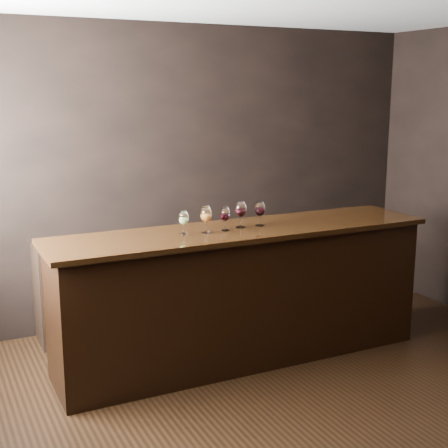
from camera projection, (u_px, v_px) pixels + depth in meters
name	position (u px, v px, depth m)	size (l,w,h in m)	color
ground	(312.00, 411.00, 4.35)	(5.00, 5.00, 0.00)	black
room_shell	(280.00, 151.00, 3.96)	(5.02, 4.52, 2.81)	black
bar_counter	(242.00, 297.00, 5.11)	(3.05, 0.66, 1.07)	black
bar_top	(242.00, 231.00, 4.99)	(3.16, 0.73, 0.04)	black
back_bar_shelf	(168.00, 279.00, 5.92)	(2.43, 0.40, 0.88)	black
glass_white	(184.00, 219.00, 4.76)	(0.08, 0.08, 0.18)	white
glass_amber	(206.00, 215.00, 4.79)	(0.09, 0.09, 0.21)	white
glass_red_a	(225.00, 215.00, 4.88)	(0.08, 0.08, 0.19)	white
glass_red_b	(241.00, 210.00, 4.99)	(0.09, 0.09, 0.21)	white
glass_red_c	(260.00, 209.00, 5.05)	(0.09, 0.09, 0.20)	white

